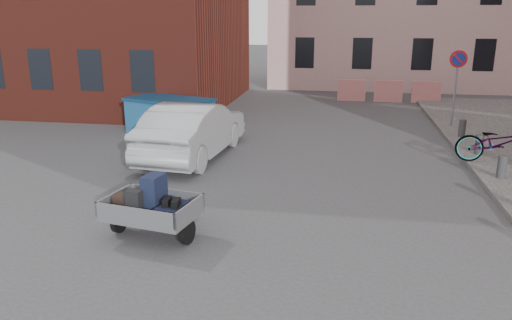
% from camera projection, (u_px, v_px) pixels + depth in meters
% --- Properties ---
extents(ground, '(120.00, 120.00, 0.00)m').
position_uv_depth(ground, '(230.00, 219.00, 9.98)').
color(ground, '#38383A').
rests_on(ground, ground).
extents(far_building, '(6.00, 6.00, 8.00)m').
position_uv_depth(far_building, '(8.00, 14.00, 32.98)').
color(far_building, maroon).
rests_on(far_building, ground).
extents(no_parking_sign, '(0.60, 0.09, 2.65)m').
position_uv_depth(no_parking_sign, '(457.00, 72.00, 17.39)').
color(no_parking_sign, gray).
rests_on(no_parking_sign, sidewalk).
extents(bollards, '(0.22, 9.02, 0.55)m').
position_uv_depth(bollards, '(502.00, 167.00, 12.09)').
color(bollards, '#3A3A3D').
rests_on(bollards, sidewalk).
extents(barriers, '(4.70, 0.18, 1.00)m').
position_uv_depth(barriers, '(388.00, 91.00, 23.33)').
color(barriers, red).
rests_on(barriers, ground).
extents(trailer, '(1.77, 1.92, 1.20)m').
position_uv_depth(trailer, '(151.00, 207.00, 9.01)').
color(trailer, black).
rests_on(trailer, ground).
extents(dumpster, '(3.25, 2.42, 1.22)m').
position_uv_depth(dumpster, '(170.00, 116.00, 17.10)').
color(dumpster, '#1D558A').
rests_on(dumpster, ground).
extents(silver_car, '(2.08, 4.94, 1.59)m').
position_uv_depth(silver_car, '(193.00, 130.00, 14.19)').
color(silver_car, '#9C9FA3').
rests_on(silver_car, ground).
extents(bicycle, '(2.23, 1.09, 1.12)m').
position_uv_depth(bicycle, '(499.00, 143.00, 13.18)').
color(bicycle, black).
rests_on(bicycle, sidewalk).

